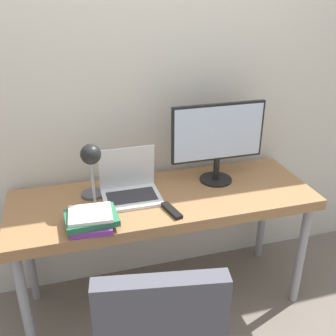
{
  "coord_description": "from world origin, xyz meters",
  "views": [
    {
      "loc": [
        -0.5,
        -1.53,
        1.82
      ],
      "look_at": [
        0.02,
        0.26,
        0.93
      ],
      "focal_mm": 42.0,
      "sensor_mm": 36.0,
      "label": 1
    }
  ],
  "objects_px": {
    "monitor": "(218,137)",
    "desk_lamp": "(91,163)",
    "laptop": "(130,187)",
    "book_stack": "(91,220)"
  },
  "relations": [
    {
      "from": "desk_lamp",
      "to": "book_stack",
      "type": "height_order",
      "value": "desk_lamp"
    },
    {
      "from": "monitor",
      "to": "book_stack",
      "type": "relative_size",
      "value": 2.15
    },
    {
      "from": "monitor",
      "to": "desk_lamp",
      "type": "distance_m",
      "value": 0.73
    },
    {
      "from": "monitor",
      "to": "book_stack",
      "type": "height_order",
      "value": "monitor"
    },
    {
      "from": "laptop",
      "to": "desk_lamp",
      "type": "xyz_separation_m",
      "value": [
        -0.2,
        -0.04,
        0.19
      ]
    },
    {
      "from": "laptop",
      "to": "desk_lamp",
      "type": "height_order",
      "value": "desk_lamp"
    },
    {
      "from": "laptop",
      "to": "monitor",
      "type": "bearing_deg",
      "value": 5.26
    },
    {
      "from": "laptop",
      "to": "desk_lamp",
      "type": "relative_size",
      "value": 0.87
    },
    {
      "from": "laptop",
      "to": "desk_lamp",
      "type": "distance_m",
      "value": 0.28
    },
    {
      "from": "laptop",
      "to": "book_stack",
      "type": "relative_size",
      "value": 1.22
    }
  ]
}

